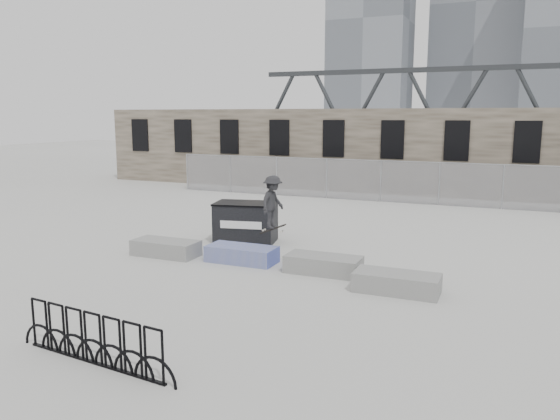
# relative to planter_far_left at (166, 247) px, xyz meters

# --- Properties ---
(ground) EXTENTS (120.00, 120.00, 0.00)m
(ground) POSITION_rel_planter_far_left_xyz_m (3.57, 0.29, -0.25)
(ground) COLOR beige
(ground) RESTS_ON ground
(stone_wall) EXTENTS (36.00, 2.58, 4.50)m
(stone_wall) POSITION_rel_planter_far_left_xyz_m (3.57, 16.53, 2.00)
(stone_wall) COLOR brown
(stone_wall) RESTS_ON ground
(chainlink_fence) EXTENTS (22.06, 0.06, 2.02)m
(chainlink_fence) POSITION_rel_planter_far_left_xyz_m (3.57, 12.79, 0.78)
(chainlink_fence) COLOR gray
(chainlink_fence) RESTS_ON ground
(planter_far_left) EXTENTS (2.00, 0.90, 0.47)m
(planter_far_left) POSITION_rel_planter_far_left_xyz_m (0.00, 0.00, 0.00)
(planter_far_left) COLOR gray
(planter_far_left) RESTS_ON ground
(planter_center_left) EXTENTS (2.00, 0.90, 0.47)m
(planter_center_left) POSITION_rel_planter_far_left_xyz_m (2.44, 0.24, 0.00)
(planter_center_left) COLOR #3949AD
(planter_center_left) RESTS_ON ground
(planter_center_right) EXTENTS (2.00, 0.90, 0.47)m
(planter_center_right) POSITION_rel_planter_far_left_xyz_m (4.93, 0.12, 0.00)
(planter_center_right) COLOR gray
(planter_center_right) RESTS_ON ground
(planter_offset) EXTENTS (2.00, 0.90, 0.47)m
(planter_offset) POSITION_rel_planter_far_left_xyz_m (7.05, -0.72, 0.00)
(planter_offset) COLOR gray
(planter_offset) RESTS_ON ground
(dumpster) EXTENTS (2.21, 1.61, 1.32)m
(dumpster) POSITION_rel_planter_far_left_xyz_m (1.39, 2.57, 0.41)
(dumpster) COLOR black
(dumpster) RESTS_ON ground
(bike_rack) EXTENTS (3.57, 0.44, 0.90)m
(bike_rack) POSITION_rel_planter_far_left_xyz_m (3.10, -6.55, 0.18)
(bike_rack) COLOR black
(bike_rack) RESTS_ON ground
(skyline_towers) EXTENTS (58.00, 28.00, 48.00)m
(skyline_towers) POSITION_rel_planter_far_left_xyz_m (2.56, 94.11, 20.54)
(skyline_towers) COLOR slate
(skyline_towers) RESTS_ON ground
(truss_bridge) EXTENTS (70.00, 3.00, 9.80)m
(truss_bridge) POSITION_rel_planter_far_left_xyz_m (13.57, 55.29, 3.88)
(truss_bridge) COLOR #2D3033
(truss_bridge) RESTS_ON ground
(skateboarder) EXTENTS (0.78, 1.05, 1.71)m
(skateboarder) POSITION_rel_planter_far_left_xyz_m (3.15, 0.81, 1.45)
(skateboarder) COLOR #252527
(skateboarder) RESTS_ON ground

